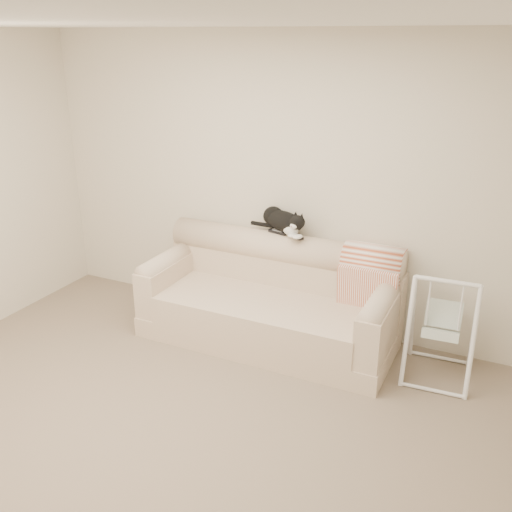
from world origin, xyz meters
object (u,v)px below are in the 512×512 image
Objects in this scene: tuxedo_cat at (283,221)px; sofa at (271,301)px; remote_a at (278,232)px; baby_swing at (441,328)px; remote_b at (297,236)px.

sofa is at bearing -87.97° from tuxedo_cat.
remote_a reaches higher than baby_swing.
sofa is 0.61m from remote_a.
baby_swing is at bearing -9.52° from remote_a.
tuxedo_cat is 0.70× the size of baby_swing.
tuxedo_cat is 1.60m from baby_swing.
remote_a is 0.11m from tuxedo_cat.
remote_b is at bearing 56.83° from sofa.
remote_b is at bearing -7.96° from remote_a.
sofa is 11.81× the size of remote_a.
remote_a is (-0.05, 0.24, 0.56)m from sofa.
tuxedo_cat is at bearing 29.45° from remote_a.
tuxedo_cat is (-0.15, 0.05, 0.10)m from remote_b.
tuxedo_cat reaches higher than baby_swing.
remote_b is (0.14, 0.22, 0.56)m from sofa.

